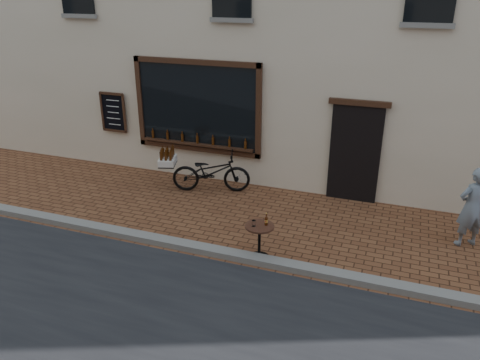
% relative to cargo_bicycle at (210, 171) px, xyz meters
% --- Properties ---
extents(ground, '(90.00, 90.00, 0.00)m').
position_rel_cargo_bicycle_xyz_m(ground, '(1.33, -2.79, -0.49)').
color(ground, brown).
rests_on(ground, ground).
extents(kerb, '(90.00, 0.25, 0.12)m').
position_rel_cargo_bicycle_xyz_m(kerb, '(1.33, -2.59, -0.43)').
color(kerb, slate).
rests_on(kerb, ground).
extents(cargo_bicycle, '(2.20, 1.21, 1.03)m').
position_rel_cargo_bicycle_xyz_m(cargo_bicycle, '(0.00, 0.00, 0.00)').
color(cargo_bicycle, black).
rests_on(cargo_bicycle, ground).
extents(bistro_table, '(0.52, 0.52, 0.90)m').
position_rel_cargo_bicycle_xyz_m(bistro_table, '(2.02, -2.44, -0.02)').
color(bistro_table, black).
rests_on(bistro_table, ground).
extents(pedestrian, '(0.68, 0.61, 1.57)m').
position_rel_cargo_bicycle_xyz_m(pedestrian, '(5.55, -0.63, 0.29)').
color(pedestrian, slate).
rests_on(pedestrian, ground).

